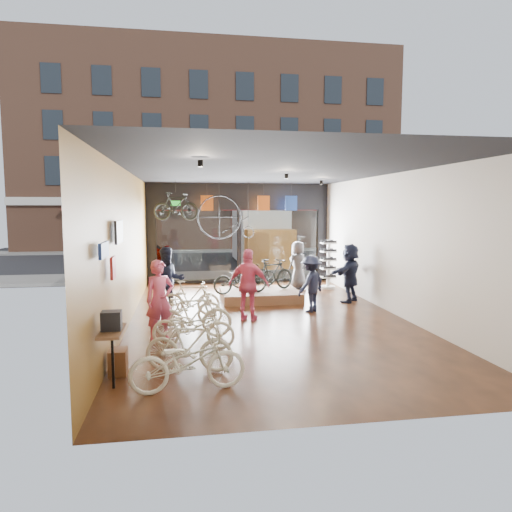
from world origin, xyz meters
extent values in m
cube|color=black|center=(0.00, 0.00, -0.02)|extent=(7.00, 12.00, 0.04)
cube|color=black|center=(0.00, 0.00, 3.82)|extent=(7.00, 12.00, 0.04)
cube|color=olive|center=(-3.52, 0.00, 1.90)|extent=(0.04, 12.00, 3.80)
cube|color=beige|center=(3.52, 0.00, 1.90)|extent=(0.04, 12.00, 3.80)
cube|color=beige|center=(0.00, -6.02, 1.90)|extent=(7.00, 0.04, 3.80)
cube|color=#198C26|center=(-2.40, 5.88, 3.05)|extent=(0.35, 0.06, 0.18)
cube|color=black|center=(0.00, 15.00, -0.01)|extent=(30.00, 18.00, 0.02)
cube|color=slate|center=(0.00, 7.20, 0.06)|extent=(30.00, 2.40, 0.12)
cube|color=slate|center=(0.00, 19.00, 0.06)|extent=(30.00, 2.00, 0.12)
cube|color=brown|center=(0.00, 21.50, 7.00)|extent=(26.00, 5.00, 14.00)
imported|color=gray|center=(-4.79, 12.00, 0.68)|extent=(3.99, 1.60, 1.36)
imported|color=beige|center=(-2.09, -4.54, 0.48)|extent=(1.87, 0.81, 0.96)
imported|color=beige|center=(-2.06, -3.65, 0.47)|extent=(1.63, 0.82, 0.94)
imported|color=beige|center=(-1.96, -2.33, 0.45)|extent=(1.83, 1.04, 0.91)
imported|color=beige|center=(-1.95, -1.57, 0.52)|extent=(1.74, 0.58, 1.03)
imported|color=beige|center=(-2.11, -0.49, 0.47)|extent=(1.87, 0.88, 0.94)
imported|color=beige|center=(-1.98, 0.58, 0.47)|extent=(1.62, 0.63, 0.95)
cube|color=brown|center=(0.21, 2.34, 0.15)|extent=(2.40, 1.80, 0.30)
imported|color=black|center=(-0.45, 1.95, 0.75)|extent=(1.79, 0.97, 0.89)
imported|color=black|center=(0.57, 2.27, 0.80)|extent=(1.70, 1.20, 1.01)
imported|color=black|center=(0.11, 3.02, 0.71)|extent=(1.64, 0.87, 0.82)
imported|color=#CC4C72|center=(-2.66, -1.56, 0.88)|extent=(0.75, 0.63, 1.75)
imported|color=#161C33|center=(-2.55, 0.88, 0.91)|extent=(0.99, 0.83, 1.83)
imported|color=#CC4C72|center=(-0.51, -0.18, 0.92)|extent=(1.17, 0.87, 1.84)
imported|color=#161C33|center=(1.34, 0.53, 0.79)|extent=(1.16, 1.09, 1.57)
imported|color=#3F3F44|center=(1.89, 4.17, 0.85)|extent=(0.98, 0.87, 1.69)
imported|color=#161C33|center=(2.89, 1.66, 0.90)|extent=(1.54, 1.56, 1.79)
imported|color=black|center=(-2.37, 4.20, 2.93)|extent=(1.64, 0.93, 0.95)
cube|color=#CC5919|center=(-1.26, 5.20, 3.05)|extent=(0.45, 0.03, 0.55)
cube|color=#CC5919|center=(0.83, 5.20, 3.05)|extent=(0.45, 0.03, 0.55)
cube|color=#1E3F99|center=(1.87, 5.20, 3.05)|extent=(0.45, 0.03, 0.55)
camera|label=1|loc=(-2.13, -11.53, 2.87)|focal=32.00mm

